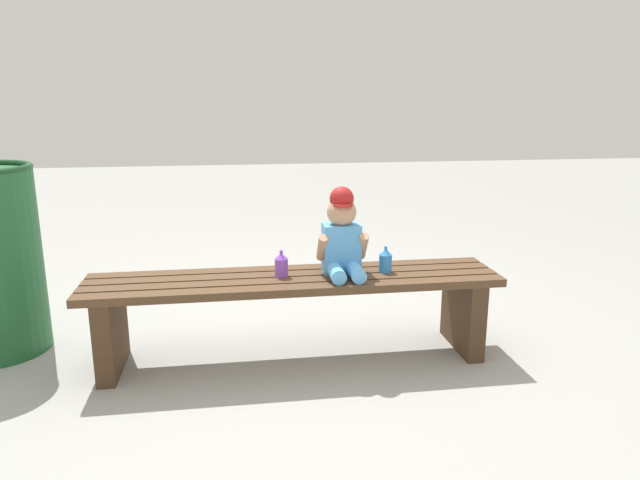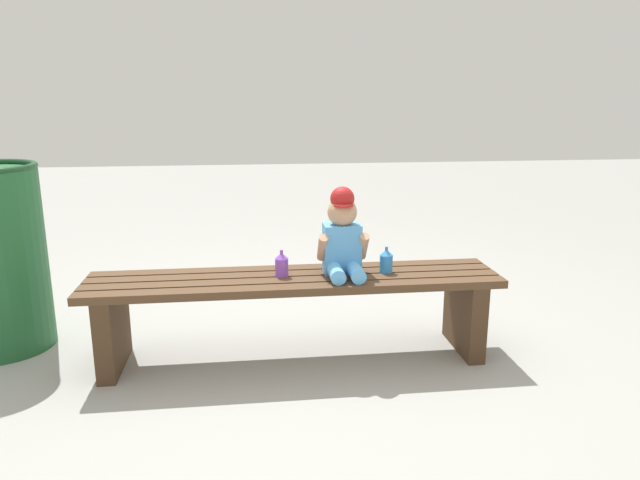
% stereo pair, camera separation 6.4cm
% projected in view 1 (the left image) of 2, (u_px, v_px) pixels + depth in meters
% --- Properties ---
extents(ground_plane, '(16.00, 16.00, 0.00)m').
position_uv_depth(ground_plane, '(295.00, 357.00, 2.76)').
color(ground_plane, '#999993').
extents(park_bench, '(1.89, 0.38, 0.40)m').
position_uv_depth(park_bench, '(294.00, 301.00, 2.69)').
color(park_bench, '#513823').
rests_on(park_bench, ground_plane).
extents(child_figure, '(0.23, 0.27, 0.40)m').
position_uv_depth(child_figure, '(342.00, 236.00, 2.66)').
color(child_figure, '#59A5E5').
rests_on(child_figure, park_bench).
extents(sippy_cup_left, '(0.06, 0.06, 0.12)m').
position_uv_depth(sippy_cup_left, '(281.00, 264.00, 2.64)').
color(sippy_cup_left, '#8C4CCC').
rests_on(sippy_cup_left, park_bench).
extents(sippy_cup_right, '(0.06, 0.06, 0.12)m').
position_uv_depth(sippy_cup_right, '(385.00, 260.00, 2.71)').
color(sippy_cup_right, '#338CE5').
rests_on(sippy_cup_right, park_bench).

